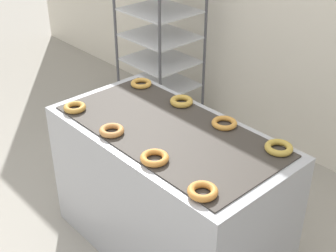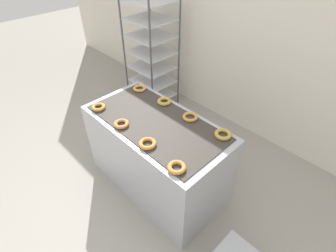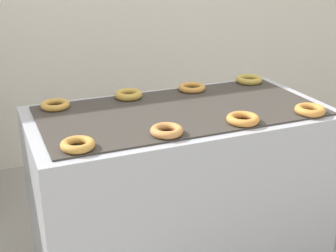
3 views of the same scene
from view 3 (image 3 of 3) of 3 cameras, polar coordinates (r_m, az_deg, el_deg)
name	(u,v)px [view 3 (image 3 of 3)]	position (r m, az deg, el deg)	size (l,w,h in m)	color
fryer_machine	(180,191)	(2.32, 1.44, -7.97)	(1.38, 0.72, 0.85)	#A8AAB2
donut_near_left	(78,145)	(1.77, -10.95, -2.25)	(0.13, 0.13, 0.03)	#C38B3A
donut_near_midleft	(167,131)	(1.86, -0.16, -0.57)	(0.13, 0.13, 0.03)	#C38244
donut_near_midright	(243,119)	(2.01, 9.12, 0.85)	(0.14, 0.14, 0.03)	#D18638
donut_near_right	(310,110)	(2.19, 16.93, 1.90)	(0.14, 0.14, 0.03)	#D2873A
donut_far_left	(55,105)	(2.23, -13.59, 2.52)	(0.13, 0.13, 0.03)	gold
donut_far_midleft	(128,95)	(2.32, -4.85, 3.85)	(0.14, 0.14, 0.03)	gold
donut_far_midright	(192,88)	(2.43, 2.93, 4.71)	(0.14, 0.14, 0.03)	gold
donut_far_right	(249,80)	(2.61, 9.86, 5.61)	(0.14, 0.14, 0.03)	gold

